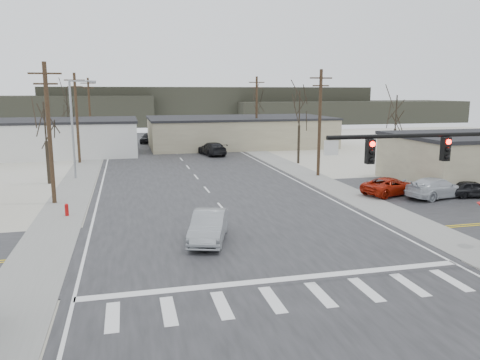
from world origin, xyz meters
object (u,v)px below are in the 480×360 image
(fire_hydrant, at_px, (67,210))
(sedan_crossing, at_px, (209,226))
(car_parked_dark_b, at_px, (459,175))
(car_parked_red, at_px, (391,186))
(car_far_b, at_px, (148,138))
(traffic_signal_mast, at_px, (466,170))
(car_parked_silver, at_px, (437,188))
(car_far_a, at_px, (212,149))
(car_parked_dark_a, at_px, (473,189))

(fire_hydrant, bearing_deg, sedan_crossing, -41.73)
(sedan_crossing, height_order, car_parked_dark_b, sedan_crossing)
(car_parked_dark_b, bearing_deg, car_parked_red, 89.87)
(car_parked_dark_b, bearing_deg, sedan_crossing, 95.56)
(fire_hydrant, bearing_deg, car_far_b, 80.44)
(traffic_signal_mast, relative_size, car_parked_silver, 1.70)
(car_far_a, distance_m, car_parked_red, 27.71)
(sedan_crossing, xyz_separation_m, car_parked_silver, (18.58, 6.18, -0.05))
(car_far_b, bearing_deg, car_parked_red, -50.27)
(traffic_signal_mast, xyz_separation_m, car_far_a, (-3.64, 41.04, -3.81))
(car_parked_red, bearing_deg, sedan_crossing, 100.28)
(traffic_signal_mast, relative_size, car_parked_dark_b, 2.00)
(traffic_signal_mast, relative_size, car_far_a, 1.59)
(car_parked_red, distance_m, car_parked_silver, 3.32)
(traffic_signal_mast, bearing_deg, car_far_b, 100.64)
(traffic_signal_mast, height_order, car_parked_red, traffic_signal_mast)
(car_parked_red, relative_size, car_parked_silver, 0.93)
(traffic_signal_mast, distance_m, car_parked_red, 16.53)
(sedan_crossing, relative_size, car_far_a, 0.87)
(fire_hydrant, relative_size, car_far_b, 0.19)
(car_far_b, relative_size, car_parked_dark_a, 1.23)
(sedan_crossing, xyz_separation_m, car_parked_dark_b, (24.18, 10.74, -0.07))
(car_parked_red, height_order, car_parked_dark_b, car_parked_dark_b)
(sedan_crossing, distance_m, car_far_b, 50.49)
(sedan_crossing, xyz_separation_m, car_parked_dark_a, (21.38, 5.68, -0.18))
(sedan_crossing, relative_size, car_parked_silver, 0.92)
(car_parked_dark_b, bearing_deg, car_far_b, 13.73)
(sedan_crossing, distance_m, car_parked_dark_b, 26.46)
(car_far_b, bearing_deg, car_parked_dark_a, -45.23)
(sedan_crossing, distance_m, car_parked_dark_a, 22.12)
(sedan_crossing, xyz_separation_m, car_far_a, (6.38, 34.04, 0.01))
(car_far_b, bearing_deg, sedan_crossing, -70.66)
(fire_hydrant, relative_size, car_parked_dark_a, 0.23)
(traffic_signal_mast, xyz_separation_m, car_far_b, (-10.80, 57.49, -3.85))
(car_far_a, height_order, car_parked_dark_b, car_far_a)
(car_far_b, distance_m, car_parked_dark_a, 49.98)
(sedan_crossing, xyz_separation_m, car_far_b, (-0.78, 50.48, -0.02))
(fire_hydrant, distance_m, sedan_crossing, 10.82)
(car_far_a, xyz_separation_m, car_far_b, (-7.16, 16.44, -0.03))
(sedan_crossing, height_order, car_parked_silver, sedan_crossing)
(sedan_crossing, xyz_separation_m, car_parked_red, (15.78, 7.97, -0.13))
(car_parked_dark_a, bearing_deg, car_far_b, 39.92)
(car_far_a, distance_m, car_far_b, 17.94)
(car_parked_silver, bearing_deg, car_parked_dark_a, -112.68)
(fire_hydrant, bearing_deg, car_parked_dark_a, -2.95)
(car_parked_red, height_order, car_parked_silver, car_parked_silver)
(fire_hydrant, height_order, car_parked_silver, car_parked_silver)
(traffic_signal_mast, height_order, fire_hydrant, traffic_signal_mast)
(car_far_b, relative_size, car_parked_red, 0.94)
(car_parked_red, xyz_separation_m, car_parked_silver, (2.80, -1.79, 0.08))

